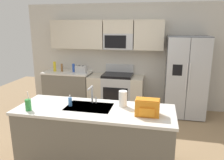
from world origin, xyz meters
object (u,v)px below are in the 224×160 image
Objects in this scene: bottle_yellow at (55,66)px; backpack at (147,107)px; drink_cup_green at (28,105)px; refrigerator at (186,77)px; range_oven at (116,92)px; soap_dispenser at (70,102)px; toaster at (81,69)px; sink_faucet at (92,93)px; pepper_mill at (62,68)px; paper_towel_roll at (123,99)px; bottle_blue at (74,68)px.

backpack is at bearing -43.42° from bottle_yellow.
refrigerator is at bearing 46.45° from drink_cup_green.
backpack is at bearing 6.27° from drink_cup_green.
range_oven is 8.00× the size of soap_dispenser.
sink_faucet reaches higher than toaster.
pepper_mill is 2.68m from drink_cup_green.
sink_faucet is 0.93m from drink_cup_green.
bottle_blue is at bearing 127.17° from paper_towel_roll.
refrigerator is 2.62m from sink_faucet.
bottle_blue is 2.47m from soap_dispenser.
range_oven is 4.83× the size of drink_cup_green.
refrigerator reaches higher than range_oven.
range_oven is 6.77× the size of pepper_mill.
soap_dispenser is at bearing 174.67° from backpack.
range_oven is 4.82× the size of sink_faucet.
toaster is 0.23m from bottle_blue.
paper_towel_roll is (-1.11, -2.09, 0.09)m from refrigerator.
bottle_yellow is 0.79× the size of backpack.
bottle_blue is at bearing 179.66° from range_oven.
refrigerator reaches higher than toaster.
range_oven is at bearing -0.34° from bottle_blue.
soap_dispenser is (-0.25, -2.31, 0.53)m from range_oven.
refrigerator reaches higher than bottle_yellow.
toaster is 2.55m from drink_cup_green.
bottle_yellow is at bearing -176.87° from pepper_mill.
paper_towel_roll is (0.49, -0.03, -0.05)m from sink_faucet.
sink_faucet is at bearing 29.69° from drink_cup_green.
paper_towel_roll is at bearing -52.83° from bottle_blue.
sink_faucet is (-1.60, -2.07, 0.14)m from refrigerator.
paper_towel_roll reaches higher than toaster.
refrigerator is 2.46m from backpack.
paper_towel_roll is 0.45m from backpack.
bottle_yellow is at bearing 178.97° from refrigerator.
drink_cup_green reaches higher than toaster.
backpack is (2.54, -2.40, -0.01)m from bottle_yellow.
bottle_blue is (-2.76, 0.08, 0.08)m from refrigerator.
sink_faucet is 0.90m from backpack.
backpack reaches higher than range_oven.
bottle_yellow is 1.18× the size of bottle_blue.
sink_faucet is 1.17× the size of paper_towel_roll.
bottle_yellow is 1.05× the size of paper_towel_roll.
toaster is at bearing 179.56° from refrigerator.
pepper_mill is 0.20m from bottle_yellow.
sink_faucet reaches higher than paper_towel_roll.
drink_cup_green reaches higher than paper_towel_roll.
backpack is (0.86, -0.28, -0.05)m from sink_faucet.
backpack is (0.37, -0.25, -0.00)m from paper_towel_roll.
paper_towel_roll is at bearing 18.57° from drink_cup_green.
toaster is 0.99× the size of sink_faucet.
sink_faucet reaches higher than bottle_yellow.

